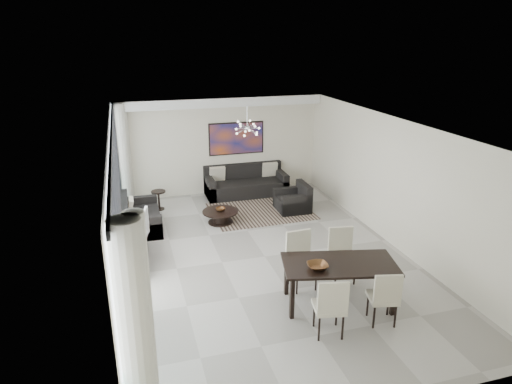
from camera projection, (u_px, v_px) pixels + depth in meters
name	position (u px, v px, depth m)	size (l,w,h in m)	color
room_shell	(286.00, 192.00, 9.62)	(6.00, 9.00, 2.90)	#A8A39B
window_wall	(123.00, 207.00, 8.73)	(0.37, 8.95, 2.90)	silver
soffit	(220.00, 102.00, 12.96)	(5.98, 0.40, 0.26)	white
painting	(236.00, 138.00, 13.62)	(1.68, 0.04, 0.98)	#B14918
chandelier	(247.00, 128.00, 11.55)	(0.66, 0.66, 0.71)	silver
rug	(261.00, 211.00, 12.51)	(2.67, 2.06, 0.01)	black
coffee_table	(220.00, 216.00, 11.71)	(0.92, 0.92, 0.32)	black
bowl_coffee	(221.00, 209.00, 11.66)	(0.25, 0.25, 0.08)	brown
sofa_main	(246.00, 185.00, 13.75)	(2.41, 0.99, 0.88)	black
loveseat	(139.00, 218.00, 11.30)	(0.92, 1.64, 0.82)	black
armchair	(294.00, 201.00, 12.51)	(0.86, 0.90, 0.75)	black
side_table	(159.00, 197.00, 12.53)	(0.39, 0.39, 0.54)	black
tv_console	(133.00, 252.00, 9.61)	(0.46, 1.64, 0.51)	black
television	(139.00, 228.00, 9.41)	(1.04, 0.14, 0.60)	gray
dining_table	(339.00, 267.00, 7.99)	(2.15, 1.41, 0.82)	black
dining_chair_sw	(331.00, 304.00, 7.15)	(0.57, 0.57, 1.05)	beige
dining_chair_se	(385.00, 295.00, 7.46)	(0.55, 0.55, 0.99)	beige
dining_chair_nw	(300.00, 255.00, 8.67)	(0.53, 0.53, 1.10)	beige
dining_chair_ne	(342.00, 250.00, 8.93)	(0.55, 0.55, 1.05)	beige
bowl_dining	(318.00, 266.00, 7.77)	(0.36, 0.36, 0.09)	brown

